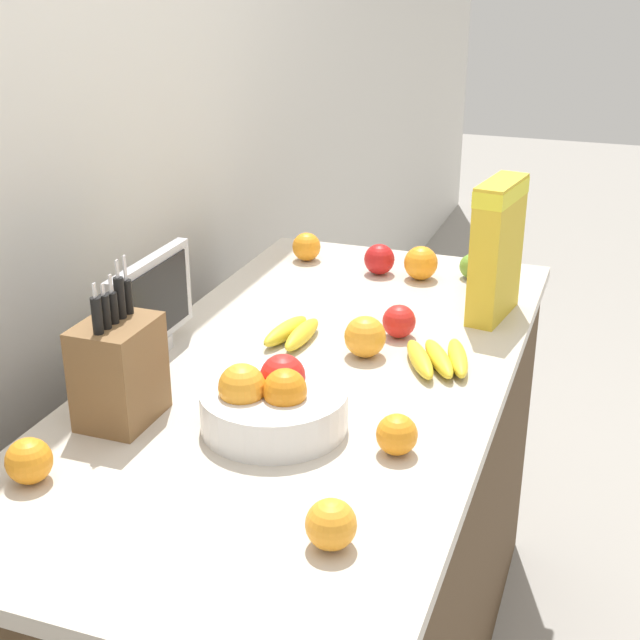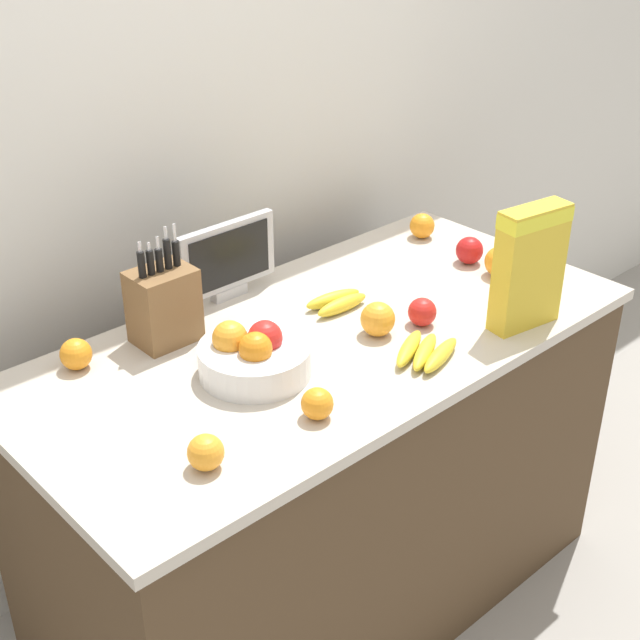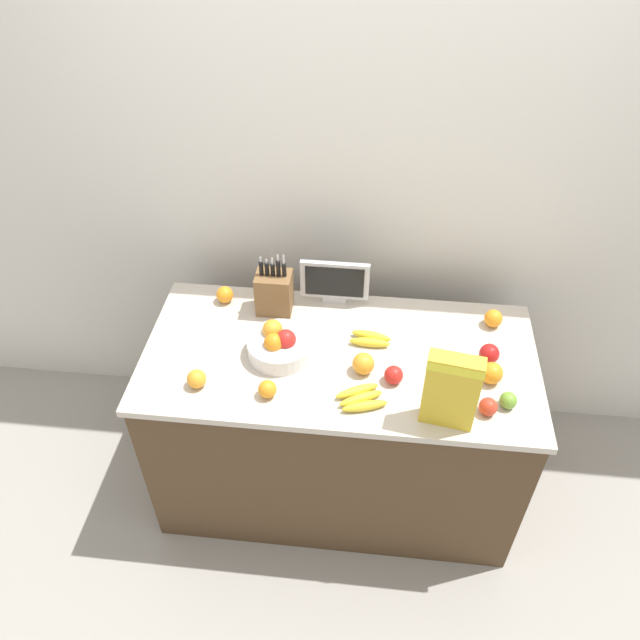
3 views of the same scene
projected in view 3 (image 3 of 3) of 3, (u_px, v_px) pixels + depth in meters
ground_plane at (336, 480)px, 3.09m from camera, size 14.00×14.00×0.00m
wall_back at (353, 187)px, 2.66m from camera, size 9.00×0.06×2.60m
counter at (338, 424)px, 2.79m from camera, size 1.58×0.77×0.88m
knife_block at (274, 292)px, 2.64m from camera, size 0.15×0.12×0.29m
small_monitor at (335, 281)px, 2.67m from camera, size 0.30×0.03×0.21m
cereal_box at (452, 388)px, 2.14m from camera, size 0.20×0.10×0.31m
fruit_bowl at (279, 345)px, 2.47m from camera, size 0.26×0.26×0.13m
banana_bunch_left at (370, 339)px, 2.54m from camera, size 0.17×0.09×0.04m
banana_bunch_right at (361, 398)px, 2.30m from camera, size 0.20×0.17×0.04m
apple_leftmost at (508, 400)px, 2.28m from camera, size 0.06×0.06×0.06m
apple_near_bananas at (489, 354)px, 2.45m from camera, size 0.08×0.08×0.08m
apple_middle at (394, 375)px, 2.37m from camera, size 0.07×0.07×0.07m
apple_front at (488, 407)px, 2.25m from camera, size 0.07×0.07×0.07m
orange_near_bowl at (492, 373)px, 2.36m from camera, size 0.09×0.09×0.09m
orange_front_left at (225, 295)px, 2.72m from camera, size 0.07×0.07×0.07m
orange_by_cereal at (197, 379)px, 2.35m from camera, size 0.07×0.07×0.07m
orange_front_right at (363, 364)px, 2.40m from camera, size 0.09×0.09×0.09m
orange_mid_right at (493, 318)px, 2.60m from camera, size 0.08×0.08×0.08m
orange_front_center at (267, 389)px, 2.31m from camera, size 0.07×0.07×0.07m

